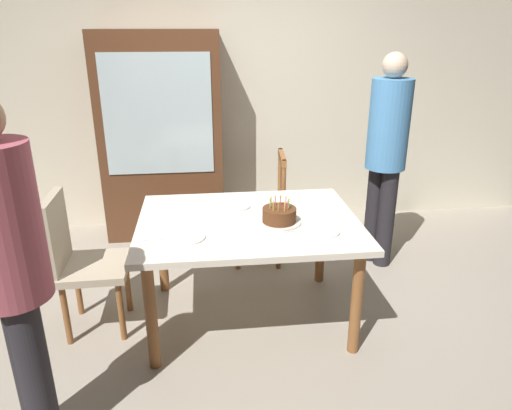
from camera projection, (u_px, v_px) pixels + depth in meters
ground at (249, 316)px, 3.32m from camera, size 6.40×6.40×0.00m
back_wall at (229, 94)px, 4.57m from camera, size 6.40×0.10×2.60m
dining_table at (248, 232)px, 3.08m from camera, size 1.43×1.09×0.74m
birthday_cake at (279, 216)px, 2.98m from camera, size 0.28×0.28×0.17m
plate_near_celebrant at (187, 237)px, 2.78m from camera, size 0.22×0.22×0.01m
plate_far_side at (235, 206)px, 3.27m from camera, size 0.22×0.22×0.01m
plate_near_guest at (322, 231)px, 2.87m from camera, size 0.22×0.22×0.01m
fork_near_celebrant at (159, 239)px, 2.77m from camera, size 0.18×0.03×0.01m
fork_far_side at (212, 208)px, 3.24m from camera, size 0.18×0.04×0.01m
fork_near_guest at (296, 232)px, 2.87m from camera, size 0.18×0.02×0.01m
chair_spindle_back at (261, 211)px, 3.98m from camera, size 0.48×0.48×0.95m
chair_upholstered at (78, 257)px, 3.02m from camera, size 0.45×0.45×0.95m
person_celebrant at (10, 267)px, 1.99m from camera, size 0.32×0.32×1.69m
person_guest at (386, 149)px, 3.75m from camera, size 0.32×0.32×1.75m
china_cabinet at (162, 138)px, 4.35m from camera, size 1.10×0.45×1.90m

